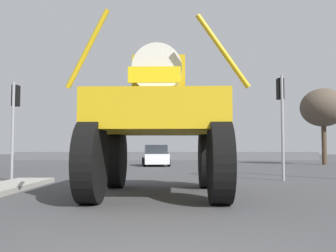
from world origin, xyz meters
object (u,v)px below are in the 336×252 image
at_px(oversize_sprayer, 160,121).
at_px(traffic_signal_near_right, 282,104).
at_px(traffic_signal_near_left, 16,109).
at_px(bare_tree_right, 324,108).
at_px(sedan_ahead, 156,156).

height_order(oversize_sprayer, traffic_signal_near_right, oversize_sprayer).
relative_size(traffic_signal_near_left, bare_tree_right, 0.65).
height_order(traffic_signal_near_left, bare_tree_right, bare_tree_right).
xyz_separation_m(traffic_signal_near_right, bare_tree_right, (7.74, 14.49, 1.42)).
bearing_deg(sedan_ahead, oversize_sprayer, 176.57).
xyz_separation_m(sedan_ahead, traffic_signal_near_right, (5.43, -12.58, 2.33)).
bearing_deg(oversize_sprayer, bare_tree_right, -32.06).
height_order(sedan_ahead, bare_tree_right, bare_tree_right).
height_order(sedan_ahead, traffic_signal_near_right, traffic_signal_near_right).
distance_m(sedan_ahead, traffic_signal_near_left, 13.77).
height_order(traffic_signal_near_left, traffic_signal_near_right, traffic_signal_near_right).
relative_size(sedan_ahead, traffic_signal_near_left, 1.09).
distance_m(oversize_sprayer, sedan_ahead, 17.15).
relative_size(oversize_sprayer, traffic_signal_near_left, 1.43).
xyz_separation_m(oversize_sprayer, traffic_signal_near_left, (-5.86, 4.51, 0.82)).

